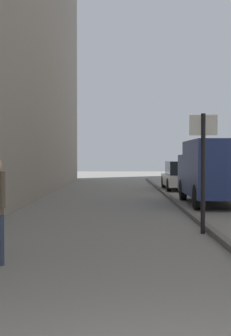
{
  "coord_description": "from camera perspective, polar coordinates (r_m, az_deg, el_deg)",
  "views": [
    {
      "loc": [
        -0.41,
        -2.4,
        1.65
      ],
      "look_at": [
        -0.57,
        14.31,
        1.27
      ],
      "focal_mm": 49.42,
      "sensor_mm": 36.0,
      "label": 1
    }
  ],
  "objects": [
    {
      "name": "street_sign_post",
      "position": [
        10.17,
        10.76,
        0.69
      ],
      "size": [
        0.59,
        0.14,
        2.6
      ],
      "rotation": [
        0.0,
        0.0,
        2.95
      ],
      "color": "black",
      "rests_on": "ground_plane"
    },
    {
      "name": "kerb_strip",
      "position": [
        14.62,
        8.41,
        -4.95
      ],
      "size": [
        0.16,
        40.0,
        0.12
      ],
      "primitive_type": "cube",
      "color": "#615F5B",
      "rests_on": "ground_plane"
    },
    {
      "name": "parked_car",
      "position": [
        23.98,
        8.22,
        -0.95
      ],
      "size": [
        1.85,
        4.21,
        1.45
      ],
      "rotation": [
        0.0,
        0.0,
        -0.0
      ],
      "color": "silver",
      "rests_on": "ground_plane"
    },
    {
      "name": "ground_plane",
      "position": [
        14.5,
        2.18,
        -5.23
      ],
      "size": [
        80.0,
        80.0,
        0.0
      ],
      "primitive_type": "plane",
      "color": "gray"
    },
    {
      "name": "delivery_van",
      "position": [
        16.48,
        12.12,
        -0.27
      ],
      "size": [
        1.95,
        4.87,
        2.23
      ],
      "rotation": [
        0.0,
        0.0,
        0.0
      ],
      "color": "navy",
      "rests_on": "ground_plane"
    }
  ]
}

